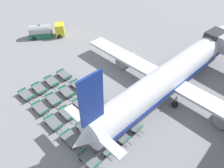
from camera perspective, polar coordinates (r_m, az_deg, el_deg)
ground_plane at (r=45.85m, az=-0.46°, el=7.70°), size 500.00×500.00×0.00m
airplane at (r=36.71m, az=15.49°, el=2.48°), size 36.34×40.65×11.94m
fuel_tanker_primary at (r=54.22m, az=-17.08°, el=13.02°), size 6.99×7.83×3.12m
baggage_dolly_row_near_col_a at (r=38.11m, az=-21.47°, el=-2.65°), size 3.46×1.69×0.92m
baggage_dolly_row_near_col_b at (r=35.09m, az=-18.17°, el=-6.04°), size 3.49×1.77×0.92m
baggage_dolly_row_near_col_c at (r=32.55m, az=-14.97°, el=-9.80°), size 3.50×1.79×0.92m
baggage_dolly_row_near_col_d at (r=30.31m, az=-10.67°, el=-13.95°), size 3.48×1.74×0.92m
baggage_dolly_row_near_col_e at (r=28.35m, az=-5.89°, el=-18.96°), size 3.48×1.74×0.92m
baggage_dolly_row_mid_a_col_a at (r=38.57m, az=-18.44°, el=-1.15°), size 3.50×1.80×0.92m
baggage_dolly_row_mid_a_col_b at (r=35.89m, az=-15.06°, el=-3.97°), size 3.53×1.89×0.92m
baggage_dolly_row_mid_a_col_c at (r=33.33m, az=-11.61°, el=-7.52°), size 3.51×1.83×0.92m
baggage_dolly_row_mid_a_col_d at (r=31.06m, az=-6.91°, el=-11.50°), size 3.52×1.88×0.92m
baggage_dolly_row_mid_a_col_e at (r=29.18m, az=-2.04°, el=-16.05°), size 3.52×1.86×0.92m
baggage_dolly_row_mid_b_col_a at (r=39.42m, az=-15.50°, el=0.62°), size 3.53×1.89×0.92m
baggage_dolly_row_mid_b_col_b at (r=36.73m, az=-11.75°, el=-2.06°), size 3.52×1.88×0.92m
baggage_dolly_row_mid_b_col_c at (r=34.22m, az=-8.02°, el=-5.36°), size 3.50×1.79×0.92m
baggage_dolly_row_mid_b_col_d at (r=32.05m, az=-3.61°, el=-9.02°), size 3.47×1.73×0.92m
baggage_dolly_row_mid_b_col_e at (r=30.19m, az=1.95°, el=-13.25°), size 3.49×1.77×0.92m
baggage_dolly_row_far_col_a at (r=40.39m, az=-12.38°, el=2.33°), size 3.50×1.80×0.92m
baggage_dolly_row_far_col_b at (r=37.60m, az=-8.82°, el=-0.43°), size 3.50×1.79×0.92m
baggage_dolly_row_far_col_c at (r=35.19m, az=-4.78°, el=-3.46°), size 3.50×1.80×0.92m
baggage_dolly_row_far_col_d at (r=33.20m, az=-0.26°, el=-6.66°), size 3.46×1.70×0.92m
baggage_dolly_row_far_col_e at (r=31.36m, az=5.15°, el=-10.64°), size 3.46×1.69×0.92m
stand_guidance_stripe at (r=33.00m, az=7.96°, el=-8.78°), size 1.86×23.95×0.01m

